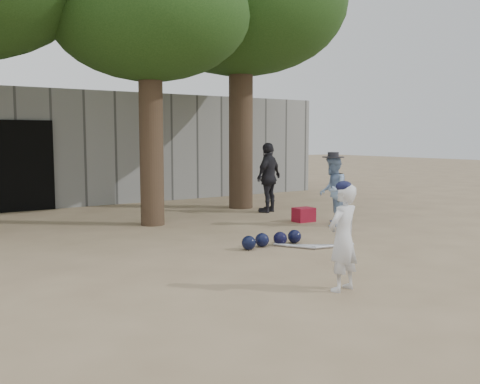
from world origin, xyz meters
TOP-DOWN VIEW (x-y plane):
  - ground at (0.00, 0.00)m, footprint 70.00×70.00m
  - boy_player at (0.44, -1.38)m, footprint 0.51×0.38m
  - spectator_blue at (3.57, 2.05)m, footprint 0.87×0.86m
  - spectator_dark at (3.70, 4.36)m, footprint 1.06×0.76m
  - red_bag at (3.43, 2.77)m, footprint 0.44×0.34m
  - back_building at (-0.00, 10.33)m, footprint 16.00×5.24m
  - helmet_row at (1.30, 1.10)m, footprint 1.19×0.31m
  - bat_pile at (1.81, 0.62)m, footprint 1.10×0.79m

SIDE VIEW (x-z plane):
  - ground at x=0.00m, z-range 0.00..0.00m
  - bat_pile at x=1.81m, z-range 0.00..0.06m
  - helmet_row at x=1.30m, z-range 0.00..0.23m
  - red_bag at x=3.43m, z-range 0.00..0.30m
  - boy_player at x=0.44m, z-range 0.00..1.26m
  - spectator_blue at x=3.57m, z-range 0.00..1.42m
  - spectator_dark at x=3.70m, z-range 0.00..1.66m
  - back_building at x=0.00m, z-range 0.00..3.00m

